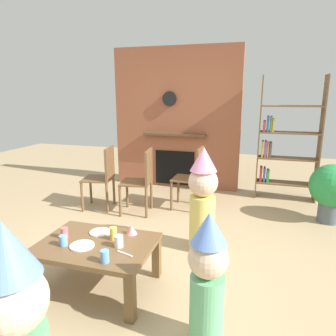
{
  "coord_description": "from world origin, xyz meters",
  "views": [
    {
      "loc": [
        1.04,
        -2.61,
        1.63
      ],
      "look_at": [
        0.15,
        0.4,
        0.87
      ],
      "focal_mm": 32.83,
      "sensor_mm": 36.0,
      "label": 1
    }
  ],
  "objects_px": {
    "child_with_cone_hat": "(16,333)",
    "dining_chair_left": "(104,174)",
    "coffee_table": "(96,250)",
    "child_in_pink": "(208,277)",
    "child_by_the_chairs": "(203,197)",
    "bookshelf": "(282,144)",
    "potted_plant_tall": "(332,188)",
    "paper_plate_front": "(82,246)",
    "birthday_cake_slice": "(132,229)",
    "paper_cup_far_right": "(105,256)",
    "dining_chair_middle": "(142,178)",
    "paper_cup_near_left": "(113,233)",
    "dining_chair_right": "(193,174)",
    "paper_cup_near_right": "(63,241)",
    "paper_cup_far_left": "(64,233)",
    "paper_cup_center": "(119,241)",
    "paper_plate_rear": "(100,232)"
  },
  "relations": [
    {
      "from": "bookshelf",
      "to": "coffee_table",
      "type": "height_order",
      "value": "bookshelf"
    },
    {
      "from": "paper_cup_far_left",
      "to": "child_by_the_chairs",
      "type": "distance_m",
      "value": 1.39
    },
    {
      "from": "bookshelf",
      "to": "birthday_cake_slice",
      "type": "relative_size",
      "value": 19.0
    },
    {
      "from": "paper_plate_front",
      "to": "child_with_cone_hat",
      "type": "relative_size",
      "value": 0.17
    },
    {
      "from": "child_in_pink",
      "to": "potted_plant_tall",
      "type": "bearing_deg",
      "value": -96.79
    },
    {
      "from": "paper_cup_far_right",
      "to": "bookshelf",
      "type": "bearing_deg",
      "value": 66.34
    },
    {
      "from": "paper_cup_near_left",
      "to": "dining_chair_right",
      "type": "xyz_separation_m",
      "value": [
        0.28,
        1.98,
        0.04
      ]
    },
    {
      "from": "paper_cup_center",
      "to": "paper_cup_far_right",
      "type": "bearing_deg",
      "value": -89.1
    },
    {
      "from": "dining_chair_right",
      "to": "paper_cup_near_left",
      "type": "bearing_deg",
      "value": 83.17
    },
    {
      "from": "coffee_table",
      "to": "paper_cup_far_left",
      "type": "distance_m",
      "value": 0.33
    },
    {
      "from": "child_with_cone_hat",
      "to": "paper_cup_near_left",
      "type": "bearing_deg",
      "value": -5.95
    },
    {
      "from": "bookshelf",
      "to": "dining_chair_left",
      "type": "bearing_deg",
      "value": -153.92
    },
    {
      "from": "coffee_table",
      "to": "child_in_pink",
      "type": "distance_m",
      "value": 1.06
    },
    {
      "from": "paper_plate_front",
      "to": "dining_chair_right",
      "type": "height_order",
      "value": "dining_chair_right"
    },
    {
      "from": "paper_cup_near_right",
      "to": "paper_plate_rear",
      "type": "distance_m",
      "value": 0.35
    },
    {
      "from": "birthday_cake_slice",
      "to": "coffee_table",
      "type": "bearing_deg",
      "value": -131.53
    },
    {
      "from": "dining_chair_middle",
      "to": "paper_plate_front",
      "type": "bearing_deg",
      "value": 86.52
    },
    {
      "from": "paper_cup_near_left",
      "to": "coffee_table",
      "type": "bearing_deg",
      "value": -136.77
    },
    {
      "from": "coffee_table",
      "to": "dining_chair_left",
      "type": "bearing_deg",
      "value": 115.92
    },
    {
      "from": "paper_cup_far_left",
      "to": "birthday_cake_slice",
      "type": "height_order",
      "value": "paper_cup_far_left"
    },
    {
      "from": "dining_chair_right",
      "to": "dining_chair_middle",
      "type": "bearing_deg",
      "value": 31.09
    },
    {
      "from": "bookshelf",
      "to": "dining_chair_middle",
      "type": "xyz_separation_m",
      "value": [
        -1.86,
        -1.22,
        -0.36
      ]
    },
    {
      "from": "paper_cup_near_right",
      "to": "dining_chair_right",
      "type": "relative_size",
      "value": 0.1
    },
    {
      "from": "coffee_table",
      "to": "potted_plant_tall",
      "type": "distance_m",
      "value": 3.03
    },
    {
      "from": "paper_cup_far_left",
      "to": "dining_chair_middle",
      "type": "height_order",
      "value": "dining_chair_middle"
    },
    {
      "from": "paper_plate_front",
      "to": "birthday_cake_slice",
      "type": "height_order",
      "value": "birthday_cake_slice"
    },
    {
      "from": "dining_chair_left",
      "to": "potted_plant_tall",
      "type": "height_order",
      "value": "dining_chair_left"
    },
    {
      "from": "child_with_cone_hat",
      "to": "dining_chair_left",
      "type": "xyz_separation_m",
      "value": [
        -1.12,
        2.9,
        -0.09
      ]
    },
    {
      "from": "dining_chair_left",
      "to": "dining_chair_right",
      "type": "bearing_deg",
      "value": -175.52
    },
    {
      "from": "child_with_cone_hat",
      "to": "potted_plant_tall",
      "type": "distance_m",
      "value": 3.79
    },
    {
      "from": "paper_cup_near_left",
      "to": "child_in_pink",
      "type": "relative_size",
      "value": 0.12
    },
    {
      "from": "paper_plate_rear",
      "to": "child_by_the_chairs",
      "type": "height_order",
      "value": "child_by_the_chairs"
    },
    {
      "from": "child_in_pink",
      "to": "child_by_the_chairs",
      "type": "distance_m",
      "value": 1.3
    },
    {
      "from": "bookshelf",
      "to": "paper_plate_front",
      "type": "bearing_deg",
      "value": -119.23
    },
    {
      "from": "dining_chair_right",
      "to": "paper_cup_near_right",
      "type": "bearing_deg",
      "value": 75.37
    },
    {
      "from": "paper_cup_far_right",
      "to": "dining_chair_right",
      "type": "bearing_deg",
      "value": 85.67
    },
    {
      "from": "paper_cup_near_right",
      "to": "paper_cup_center",
      "type": "xyz_separation_m",
      "value": [
        0.44,
        0.11,
        0.0
      ]
    },
    {
      "from": "paper_cup_center",
      "to": "paper_cup_far_left",
      "type": "distance_m",
      "value": 0.52
    },
    {
      "from": "paper_plate_front",
      "to": "paper_cup_far_right",
      "type": "bearing_deg",
      "value": -29.3
    },
    {
      "from": "child_by_the_chairs",
      "to": "dining_chair_left",
      "type": "height_order",
      "value": "child_by_the_chairs"
    },
    {
      "from": "paper_cup_near_left",
      "to": "child_with_cone_hat",
      "type": "distance_m",
      "value": 1.29
    },
    {
      "from": "paper_cup_center",
      "to": "potted_plant_tall",
      "type": "relative_size",
      "value": 0.13
    },
    {
      "from": "child_with_cone_hat",
      "to": "child_by_the_chairs",
      "type": "height_order",
      "value": "child_with_cone_hat"
    },
    {
      "from": "child_with_cone_hat",
      "to": "dining_chair_left",
      "type": "distance_m",
      "value": 3.11
    },
    {
      "from": "coffee_table",
      "to": "dining_chair_middle",
      "type": "xyz_separation_m",
      "value": [
        -0.25,
        1.72,
        0.16
      ]
    },
    {
      "from": "child_by_the_chairs",
      "to": "bookshelf",
      "type": "bearing_deg",
      "value": -165.27
    },
    {
      "from": "birthday_cake_slice",
      "to": "dining_chair_left",
      "type": "xyz_separation_m",
      "value": [
        -1.06,
        1.49,
        0.05
      ]
    },
    {
      "from": "coffee_table",
      "to": "paper_cup_near_right",
      "type": "distance_m",
      "value": 0.28
    },
    {
      "from": "paper_cup_near_right",
      "to": "dining_chair_middle",
      "type": "height_order",
      "value": "dining_chair_middle"
    },
    {
      "from": "paper_cup_near_left",
      "to": "paper_cup_near_right",
      "type": "distance_m",
      "value": 0.41
    }
  ]
}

